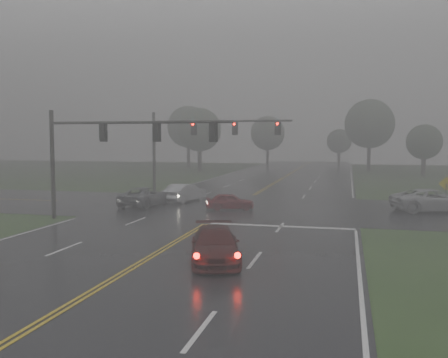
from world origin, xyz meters
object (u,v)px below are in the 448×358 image
(car_grey, at_px, (146,206))
(signal_gantry_far, at_px, (195,136))
(sedan_maroon, at_px, (215,262))
(sedan_silver, at_px, (185,202))
(signal_gantry_near, at_px, (104,143))
(sedan_red, at_px, (230,210))
(pickup_white, at_px, (433,212))

(car_grey, relative_size, signal_gantry_far, 0.38)
(sedan_maroon, height_order, sedan_silver, sedan_silver)
(sedan_silver, height_order, signal_gantry_near, signal_gantry_near)
(signal_gantry_near, xyz_separation_m, signal_gantry_far, (0.54, 17.32, 0.54))
(sedan_red, height_order, sedan_silver, sedan_silver)
(sedan_silver, relative_size, signal_gantry_far, 0.33)
(car_grey, bearing_deg, sedan_red, -177.36)
(signal_gantry_near, bearing_deg, sedan_maroon, -42.42)
(signal_gantry_far, bearing_deg, sedan_maroon, -70.99)
(sedan_maroon, relative_size, signal_gantry_near, 0.40)
(sedan_silver, relative_size, pickup_white, 0.78)
(sedan_red, bearing_deg, sedan_silver, 35.20)
(car_grey, bearing_deg, signal_gantry_near, 98.52)
(sedan_red, xyz_separation_m, signal_gantry_near, (-6.55, -6.49, 4.87))
(pickup_white, bearing_deg, signal_gantry_far, 49.51)
(sedan_maroon, relative_size, pickup_white, 0.84)
(sedan_maroon, xyz_separation_m, car_grey, (-9.71, 15.64, 0.00))
(sedan_maroon, relative_size, signal_gantry_far, 0.36)
(signal_gantry_near, relative_size, signal_gantry_far, 0.88)
(sedan_silver, height_order, pickup_white, pickup_white)
(sedan_maroon, height_order, pickup_white, pickup_white)
(sedan_silver, distance_m, signal_gantry_near, 11.32)
(pickup_white, xyz_separation_m, signal_gantry_near, (-20.68, -9.04, 4.87))
(sedan_maroon, relative_size, sedan_silver, 1.09)
(car_grey, distance_m, signal_gantry_far, 11.71)
(sedan_silver, height_order, signal_gantry_far, signal_gantry_far)
(sedan_silver, xyz_separation_m, pickup_white, (18.78, -1.01, 0.00))
(sedan_red, xyz_separation_m, signal_gantry_far, (-6.01, 10.83, 5.42))
(pickup_white, bearing_deg, sedan_red, 82.09)
(sedan_maroon, xyz_separation_m, sedan_silver, (-7.59, 18.72, 0.00))
(signal_gantry_far, bearing_deg, sedan_red, -60.98)
(sedan_maroon, bearing_deg, signal_gantry_near, 120.81)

